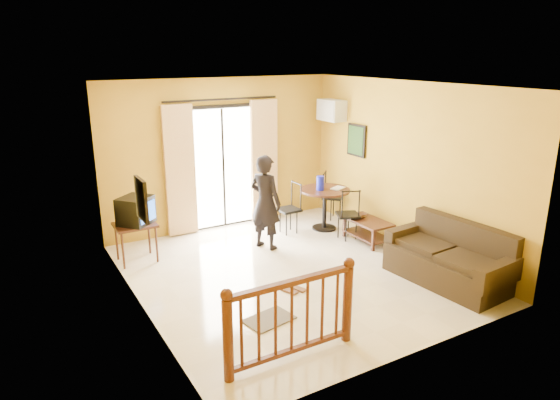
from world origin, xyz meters
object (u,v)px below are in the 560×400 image
coffee_table (367,227)px  sofa (450,260)px  television (136,210)px  standing_person (265,202)px  dining_table (325,197)px

coffee_table → sofa: (0.01, -1.85, 0.06)m
television → sofa: size_ratio=0.34×
standing_person → sofa: bearing=-171.9°
coffee_table → sofa: size_ratio=0.47×
television → standing_person: (2.03, -0.53, -0.04)m
dining_table → coffee_table: dining_table is taller
coffee_table → television: bearing=162.3°
coffee_table → sofa: 1.85m
television → coffee_table: size_ratio=0.72×
coffee_table → standing_person: 1.89m
television → sofa: television is taller
dining_table → sofa: size_ratio=0.49×
television → sofa: 4.83m
dining_table → coffee_table: bearing=-73.5°
sofa → standing_person: standing_person is taller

